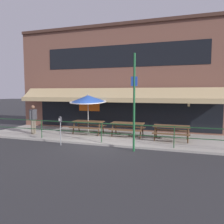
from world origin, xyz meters
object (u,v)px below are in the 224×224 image
at_px(parking_meter_near, 60,122).
at_px(street_sign_pole, 134,102).
at_px(pedestrian_walking, 33,118).
at_px(picnic_table_left, 88,124).
at_px(patio_umbrella_left, 88,99).
at_px(picnic_table_right, 171,129).
at_px(picnic_table_centre, 128,126).

height_order(parking_meter_near, street_sign_pole, street_sign_pole).
xyz_separation_m(pedestrian_walking, parking_meter_near, (2.81, -1.62, 0.09)).
relative_size(parking_meter_near, street_sign_pole, 0.34).
bearing_deg(picnic_table_left, street_sign_pole, -38.06).
bearing_deg(street_sign_pole, patio_umbrella_left, 141.92).
xyz_separation_m(picnic_table_right, street_sign_pole, (-1.48, -2.24, 1.46)).
relative_size(pedestrian_walking, street_sign_pole, 0.41).
bearing_deg(parking_meter_near, street_sign_pole, 0.55).
relative_size(picnic_table_left, picnic_table_centre, 1.00).
xyz_separation_m(picnic_table_left, pedestrian_walking, (-3.10, -1.00, 0.35)).
distance_m(picnic_table_centre, pedestrian_walking, 5.60).
relative_size(picnic_table_centre, parking_meter_near, 1.27).
xyz_separation_m(picnic_table_right, parking_meter_near, (-5.08, -2.27, 0.44)).
bearing_deg(picnic_table_centre, parking_meter_near, -135.34).
height_order(picnic_table_left, picnic_table_centre, same).
bearing_deg(picnic_table_right, patio_umbrella_left, 175.73).
distance_m(pedestrian_walking, street_sign_pole, 6.70).
xyz_separation_m(picnic_table_centre, picnic_table_right, (2.39, -0.38, 0.00)).
distance_m(picnic_table_left, parking_meter_near, 2.68).
height_order(picnic_table_centre, parking_meter_near, parking_meter_near).
height_order(picnic_table_left, street_sign_pole, street_sign_pole).
relative_size(picnic_table_left, pedestrian_walking, 1.05).
bearing_deg(pedestrian_walking, picnic_table_right, 4.69).
distance_m(picnic_table_centre, picnic_table_right, 2.43).
height_order(patio_umbrella_left, street_sign_pole, street_sign_pole).
xyz_separation_m(picnic_table_right, patio_umbrella_left, (-4.79, 0.36, 1.47)).
xyz_separation_m(picnic_table_left, patio_umbrella_left, (0.00, 0.00, 1.47)).
relative_size(picnic_table_centre, pedestrian_walking, 1.05).
relative_size(picnic_table_right, patio_umbrella_left, 0.76).
height_order(pedestrian_walking, parking_meter_near, pedestrian_walking).
relative_size(patio_umbrella_left, street_sign_pole, 0.56).
distance_m(picnic_table_centre, parking_meter_near, 3.80).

